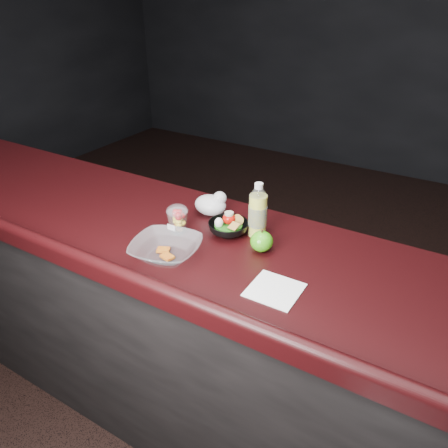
{
  "coord_description": "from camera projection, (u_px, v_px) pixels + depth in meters",
  "views": [
    {
      "loc": [
        0.7,
        -0.89,
        1.88
      ],
      "look_at": [
        -0.03,
        0.32,
        1.1
      ],
      "focal_mm": 35.0,
      "sensor_mm": 36.0,
      "label": 1
    }
  ],
  "objects": [
    {
      "name": "plastic_bag",
      "position": [
        212.0,
        204.0,
        1.83
      ],
      "size": [
        0.14,
        0.11,
        0.1
      ],
      "color": "silver",
      "rests_on": "counter"
    },
    {
      "name": "green_apple",
      "position": [
        262.0,
        241.0,
        1.58
      ],
      "size": [
        0.08,
        0.08,
        0.09
      ],
      "color": "#27890F",
      "rests_on": "counter"
    },
    {
      "name": "snack_bowl",
      "position": [
        228.0,
        227.0,
        1.69
      ],
      "size": [
        0.18,
        0.18,
        0.09
      ],
      "rotation": [
        0.0,
        0.0,
        0.2
      ],
      "color": "black",
      "rests_on": "counter"
    },
    {
      "name": "fruit_cup",
      "position": [
        177.0,
        219.0,
        1.68
      ],
      "size": [
        0.08,
        0.08,
        0.12
      ],
      "color": "white",
      "rests_on": "counter"
    },
    {
      "name": "paper_napkin",
      "position": [
        275.0,
        290.0,
        1.39
      ],
      "size": [
        0.16,
        0.16,
        0.0
      ],
      "primitive_type": "cube",
      "rotation": [
        0.0,
        0.0,
        0.01
      ],
      "color": "white",
      "rests_on": "counter"
    },
    {
      "name": "lemonade_bottle",
      "position": [
        258.0,
        214.0,
        1.66
      ],
      "size": [
        0.07,
        0.07,
        0.22
      ],
      "color": "yellow",
      "rests_on": "counter"
    },
    {
      "name": "counter",
      "position": [
        228.0,
        347.0,
        1.87
      ],
      "size": [
        4.06,
        0.71,
        1.02
      ],
      "color": "black",
      "rests_on": "ground"
    },
    {
      "name": "room_shell",
      "position": [
        164.0,
        7.0,
        1.0
      ],
      "size": [
        8.0,
        8.0,
        8.0
      ],
      "color": "black",
      "rests_on": "ground"
    },
    {
      "name": "takeout_bowl",
      "position": [
        166.0,
        249.0,
        1.55
      ],
      "size": [
        0.3,
        0.3,
        0.06
      ],
      "rotation": [
        0.0,
        0.0,
        0.24
      ],
      "color": "silver",
      "rests_on": "counter"
    }
  ]
}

